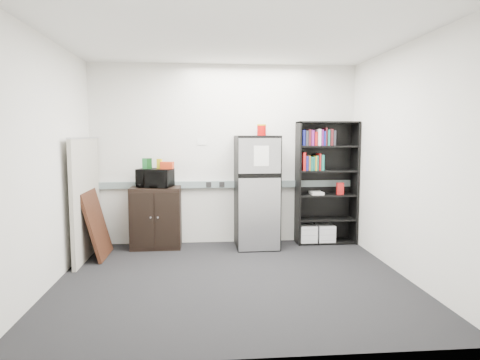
% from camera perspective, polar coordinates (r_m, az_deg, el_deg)
% --- Properties ---
extents(floor, '(4.00, 4.00, 0.00)m').
position_cam_1_polar(floor, '(5.03, -0.89, -13.12)').
color(floor, black).
rests_on(floor, ground).
extents(wall_back, '(4.00, 0.02, 2.70)m').
position_cam_1_polar(wall_back, '(6.51, -2.03, 3.39)').
color(wall_back, silver).
rests_on(wall_back, floor).
extents(wall_right, '(0.02, 3.50, 2.70)m').
position_cam_1_polar(wall_right, '(5.30, 21.23, 2.37)').
color(wall_right, silver).
rests_on(wall_right, floor).
extents(wall_left, '(0.02, 3.50, 2.70)m').
position_cam_1_polar(wall_left, '(5.03, -24.30, 2.07)').
color(wall_left, silver).
rests_on(wall_left, floor).
extents(ceiling, '(4.00, 3.50, 0.02)m').
position_cam_1_polar(ceiling, '(4.87, -0.95, 18.48)').
color(ceiling, white).
rests_on(ceiling, wall_back).
extents(electrical_raceway, '(3.92, 0.05, 0.10)m').
position_cam_1_polar(electrical_raceway, '(6.51, -2.01, -0.58)').
color(electrical_raceway, gray).
rests_on(electrical_raceway, wall_back).
extents(wall_note, '(0.14, 0.00, 0.10)m').
position_cam_1_polar(wall_note, '(6.48, -5.14, 5.13)').
color(wall_note, white).
rests_on(wall_note, wall_back).
extents(bookshelf, '(0.90, 0.34, 1.85)m').
position_cam_1_polar(bookshelf, '(6.61, 11.23, 0.03)').
color(bookshelf, black).
rests_on(bookshelf, floor).
extents(cubicle_partition, '(0.06, 1.30, 1.62)m').
position_cam_1_polar(cubicle_partition, '(6.08, -19.85, -2.25)').
color(cubicle_partition, gray).
rests_on(cubicle_partition, floor).
extents(cabinet, '(0.72, 0.48, 0.90)m').
position_cam_1_polar(cabinet, '(6.39, -11.13, -4.91)').
color(cabinet, black).
rests_on(cabinet, floor).
extents(microwave, '(0.55, 0.44, 0.27)m').
position_cam_1_polar(microwave, '(6.29, -11.25, 0.27)').
color(microwave, black).
rests_on(microwave, cabinet).
extents(snack_box_a, '(0.07, 0.06, 0.15)m').
position_cam_1_polar(snack_box_a, '(6.33, -12.56, 2.17)').
color(snack_box_a, '#1A5E29').
rests_on(snack_box_a, microwave).
extents(snack_box_b, '(0.08, 0.06, 0.15)m').
position_cam_1_polar(snack_box_b, '(6.32, -11.99, 2.17)').
color(snack_box_b, '#0C3610').
rests_on(snack_box_b, microwave).
extents(snack_box_c, '(0.08, 0.07, 0.14)m').
position_cam_1_polar(snack_box_c, '(6.30, -10.69, 2.15)').
color(snack_box_c, gold).
rests_on(snack_box_c, microwave).
extents(snack_bag, '(0.20, 0.14, 0.10)m').
position_cam_1_polar(snack_bag, '(6.25, -9.70, 1.94)').
color(snack_bag, red).
rests_on(snack_bag, microwave).
extents(refrigerator, '(0.63, 0.65, 1.64)m').
position_cam_1_polar(refrigerator, '(6.27, 2.26, -1.58)').
color(refrigerator, black).
rests_on(refrigerator, floor).
extents(coffee_can, '(0.14, 0.14, 0.18)m').
position_cam_1_polar(coffee_can, '(6.35, 2.89, 6.78)').
color(coffee_can, '#B00908').
rests_on(coffee_can, refrigerator).
extents(framed_poster, '(0.27, 0.72, 0.91)m').
position_cam_1_polar(framed_poster, '(6.10, -18.54, -5.51)').
color(framed_poster, black).
rests_on(framed_poster, floor).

